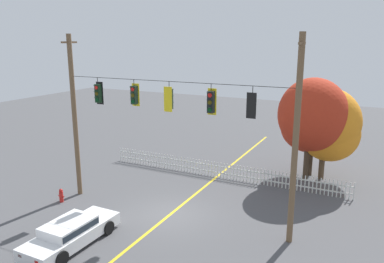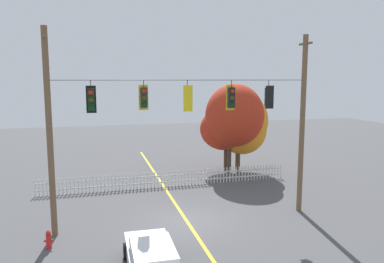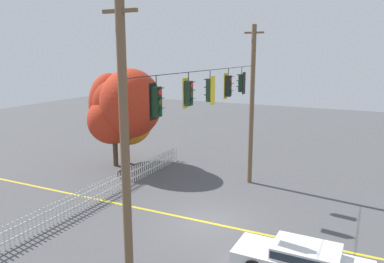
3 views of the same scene
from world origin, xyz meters
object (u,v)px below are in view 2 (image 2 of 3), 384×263
Objects in this scene: traffic_signal_northbound_primary at (187,98)px; fire_hydrant at (49,240)px; traffic_signal_northbound_secondary at (144,97)px; traffic_signal_westbound_side at (268,97)px; autumn_maple_near_fence at (234,119)px; parked_car at (153,260)px; autumn_oak_far_east at (241,124)px; traffic_signal_southbound_primary at (231,98)px; autumn_maple_mid at (226,120)px; traffic_signal_eastbound_side at (91,99)px.

traffic_signal_northbound_primary is 1.86× the size of fire_hydrant.
traffic_signal_northbound_secondary is 0.97× the size of traffic_signal_westbound_side.
autumn_maple_near_fence reaches higher than parked_car.
autumn_oak_far_east is (0.81, 0.61, -0.42)m from autumn_maple_near_fence.
traffic_signal_northbound_secondary reaches higher than autumn_maple_near_fence.
traffic_signal_southbound_primary is 10.21m from fire_hydrant.
traffic_signal_westbound_side is at bearing -99.72° from autumn_maple_near_fence.
autumn_maple_near_fence is at bearing 58.05° from parked_car.
traffic_signal_northbound_primary is 10.98m from autumn_maple_mid.
autumn_maple_mid is (3.15, 9.33, -2.20)m from traffic_signal_southbound_primary.
autumn_maple_mid is 1.35× the size of parked_car.
traffic_signal_eastbound_side reaches higher than fire_hydrant.
traffic_signal_northbound_secondary is 0.94× the size of traffic_signal_southbound_primary.
traffic_signal_northbound_primary is at bearing -0.53° from traffic_signal_northbound_secondary.
fire_hydrant is (-6.21, -1.35, -5.64)m from traffic_signal_northbound_primary.
traffic_signal_northbound_secondary is at bearing -128.25° from autumn_maple_mid.
autumn_maple_near_fence reaches higher than autumn_maple_mid.
autumn_maple_mid is 1.17m from autumn_oak_far_east.
traffic_signal_northbound_primary is 2.18m from traffic_signal_southbound_primary.
traffic_signal_northbound_primary is 1.00× the size of traffic_signal_southbound_primary.
autumn_oak_far_east is (6.35, 8.82, -2.40)m from traffic_signal_northbound_primary.
parked_car is (-7.96, -12.76, -3.44)m from autumn_maple_near_fence.
traffic_signal_westbound_side is at bearing -0.13° from traffic_signal_eastbound_side.
fire_hydrant is at bearing -143.93° from traffic_signal_eastbound_side.
fire_hydrant is at bearing 139.80° from parked_car.
traffic_signal_northbound_secondary is 0.94× the size of traffic_signal_northbound_primary.
traffic_signal_northbound_primary is at bearing -0.26° from traffic_signal_eastbound_side.
autumn_maple_mid is at bearing 42.83° from fire_hydrant.
parked_car is (-2.42, -4.56, -5.42)m from traffic_signal_northbound_primary.
autumn_maple_near_fence reaches higher than autumn_oak_far_east.
autumn_maple_mid is at bearing 82.72° from traffic_signal_westbound_side.
traffic_signal_southbound_primary is 0.24× the size of autumn_oak_far_east.
fire_hydrant is (-11.54, -10.70, -3.45)m from autumn_maple_mid.
traffic_signal_southbound_primary is at bearing 179.44° from traffic_signal_westbound_side.
autumn_maple_near_fence is (3.36, 8.19, -1.98)m from traffic_signal_southbound_primary.
traffic_signal_eastbound_side is 6.10m from fire_hydrant.
parked_car is 4.97m from fire_hydrant.
parked_car is (1.91, -4.57, -5.42)m from traffic_signal_eastbound_side.
traffic_signal_eastbound_side and traffic_signal_westbound_side have the same top height.
parked_car is (-8.77, -13.38, -3.02)m from autumn_oak_far_east.
autumn_maple_mid is at bearing 60.87° from parked_car.
parked_car is at bearing -40.20° from fire_hydrant.
traffic_signal_northbound_primary reaches higher than autumn_maple_mid.
traffic_signal_eastbound_side is 1.00× the size of traffic_signal_northbound_primary.
autumn_maple_mid is at bearing 60.32° from traffic_signal_northbound_primary.
traffic_signal_eastbound_side reaches higher than autumn_maple_near_fence.
autumn_maple_near_fence is at bearing 39.67° from traffic_signal_eastbound_side.
traffic_signal_southbound_primary is at bearing 0.01° from traffic_signal_northbound_secondary.
parked_car is at bearing -123.26° from autumn_oak_far_east.
traffic_signal_northbound_secondary reaches higher than autumn_oak_far_east.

